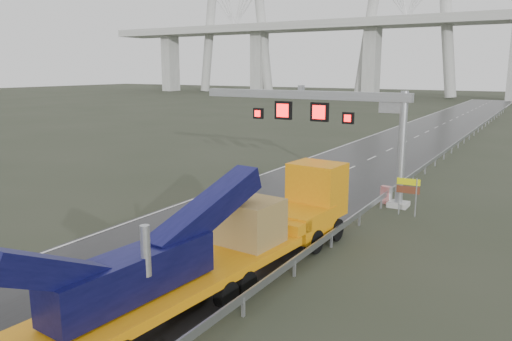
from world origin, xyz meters
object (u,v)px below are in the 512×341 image
Objects in this scene: sign_gantry at (330,114)px; striped_barrier at (386,195)px; exit_sign_pair at (408,189)px; heavy_haul_truck at (233,239)px.

sign_gantry reaches higher than striped_barrier.
sign_gantry is at bearing 161.06° from exit_sign_pair.
sign_gantry reaches higher than exit_sign_pair.
heavy_haul_truck is at bearing -108.84° from exit_sign_pair.
heavy_haul_truck is 15.16m from striped_barrier.
heavy_haul_truck is (2.00, -14.62, -3.83)m from sign_gantry.
sign_gantry is at bearing -158.03° from striped_barrier.
exit_sign_pair is (5.74, -1.67, -4.02)m from sign_gantry.
striped_barrier is at bearing 5.51° from sign_gantry.
exit_sign_pair is 2.94m from striped_barrier.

